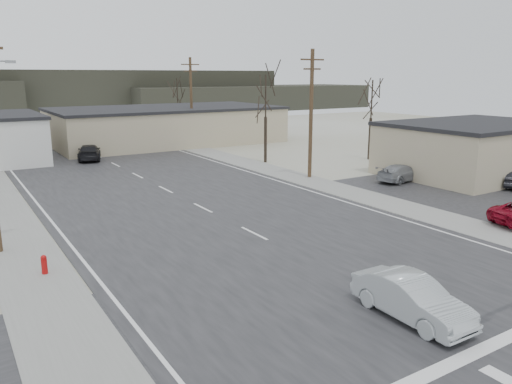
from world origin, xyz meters
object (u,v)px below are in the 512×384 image
(fire_hydrant, at_px, (44,265))
(car_far_a, at_px, (89,152))
(car_parked_silver, at_px, (401,173))
(sedan_crossing, at_px, (411,298))

(fire_hydrant, bearing_deg, car_far_a, 72.37)
(car_far_a, height_order, car_parked_silver, car_far_a)
(sedan_crossing, distance_m, car_far_a, 38.69)
(fire_hydrant, xyz_separation_m, car_far_a, (8.90, 28.01, 0.33))
(fire_hydrant, distance_m, sedan_crossing, 14.47)
(fire_hydrant, distance_m, car_far_a, 29.39)
(fire_hydrant, height_order, car_far_a, car_far_a)
(sedan_crossing, bearing_deg, car_far_a, 91.98)
(fire_hydrant, bearing_deg, sedan_crossing, -47.52)
(sedan_crossing, bearing_deg, car_parked_silver, 43.44)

